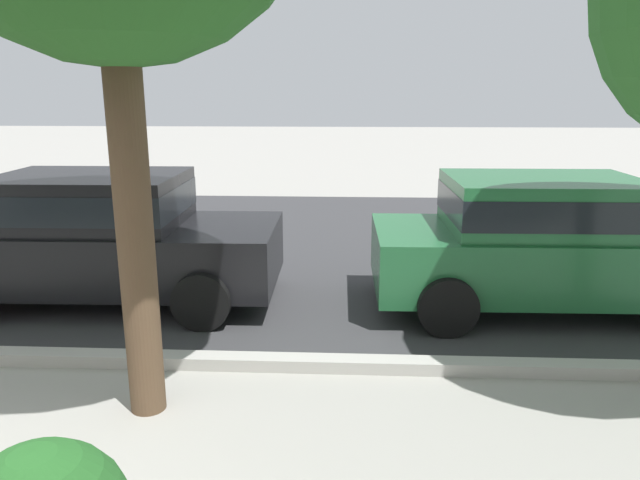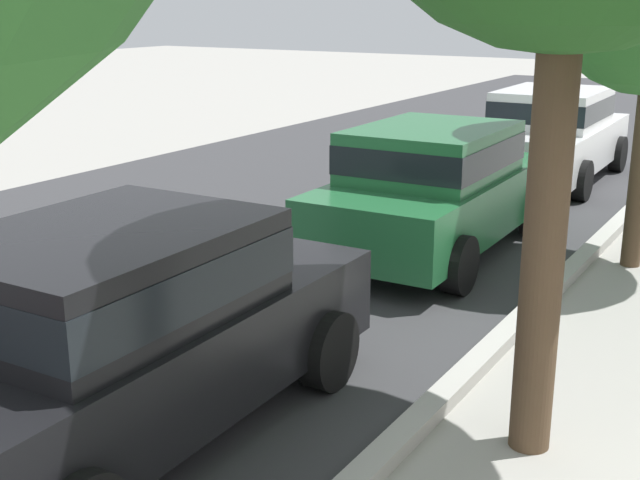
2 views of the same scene
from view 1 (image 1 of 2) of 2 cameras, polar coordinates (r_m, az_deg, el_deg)
name	(u,v)px [view 1 (image 1 of 2)]	position (r m, az deg, el deg)	size (l,w,h in m)	color
street_surface	(193,242)	(10.27, -12.23, -0.19)	(60.00, 9.00, 0.01)	#38383A
curb_stone	(66,358)	(6.17, -23.33, -10.41)	(60.00, 0.20, 0.12)	#B2AFA8
parked_car_black	(101,234)	(7.54, -20.41, 0.54)	(4.13, 1.97, 1.56)	black
parked_car_green	(548,239)	(7.31, 21.18, 0.05)	(4.13, 1.97, 1.56)	#236638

